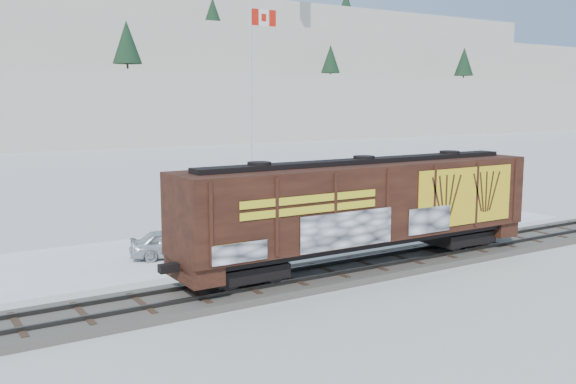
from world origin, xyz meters
TOP-DOWN VIEW (x-y plane):
  - ground at (0.00, 0.00)m, footprint 500.00×500.00m
  - rail_track at (0.00, 0.00)m, footprint 50.00×3.40m
  - parking_strip at (0.00, 7.50)m, footprint 40.00×8.00m
  - hopper_railcar at (1.72, -0.01)m, footprint 16.69×3.06m
  - flagpole at (4.63, 14.64)m, footprint 2.30×0.90m
  - car_silver at (-4.17, 6.52)m, footprint 4.19×2.58m
  - car_white at (5.59, 6.61)m, footprint 4.73×3.10m
  - car_dark at (5.49, 6.77)m, footprint 4.51×2.83m

SIDE VIEW (x-z plane):
  - ground at x=0.00m, z-range 0.00..0.00m
  - parking_strip at x=0.00m, z-range 0.00..0.03m
  - rail_track at x=0.00m, z-range -0.07..0.36m
  - car_dark at x=5.49m, z-range 0.03..1.25m
  - car_silver at x=-4.17m, z-range 0.03..1.36m
  - car_white at x=5.59m, z-range 0.03..1.50m
  - hopper_railcar at x=1.72m, z-range 0.68..5.06m
  - flagpole at x=4.63m, z-range -1.58..11.43m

